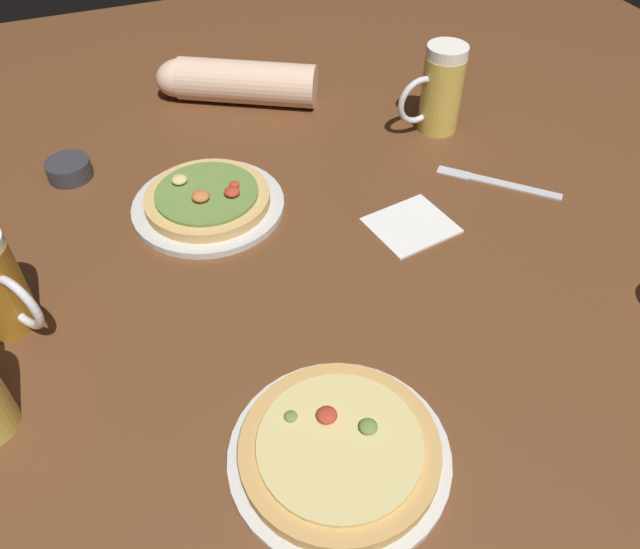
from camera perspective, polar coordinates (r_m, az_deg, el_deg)
name	(u,v)px	position (r m, az deg, el deg)	size (l,w,h in m)	color
ground_plane	(320,291)	(0.95, 0.00, -1.50)	(2.40, 2.40, 0.03)	brown
pizza_plate_near	(339,451)	(0.75, 1.80, -15.94)	(0.26, 0.26, 0.05)	silver
pizza_plate_far	(208,201)	(1.09, -10.28, 6.70)	(0.26, 0.26, 0.05)	silver
beer_mug_dark	(440,90)	(1.27, 10.97, 16.33)	(0.14, 0.08, 0.17)	gold
ramekin_butter	(69,169)	(1.23, -22.11, 8.97)	(0.08, 0.08, 0.03)	#333338
napkin_folded	(411,224)	(1.05, 8.38, 4.58)	(0.13, 0.12, 0.01)	white
knife_right	(497,182)	(1.18, 16.02, 8.19)	(0.18, 0.17, 0.01)	silver
diner_arm	(232,81)	(1.38, -8.10, 17.19)	(0.33, 0.22, 0.09)	beige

